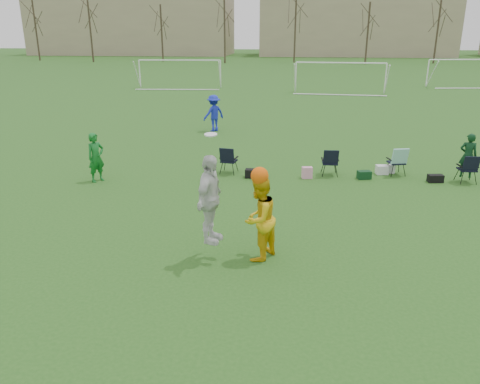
# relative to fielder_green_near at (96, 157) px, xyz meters

# --- Properties ---
(ground) EXTENTS (260.00, 260.00, 0.00)m
(ground) POSITION_rel_fielder_green_near_xyz_m (6.23, -6.28, -0.83)
(ground) COLOR #25571B
(ground) RESTS_ON ground
(fielder_green_near) EXTENTS (0.67, 0.73, 1.67)m
(fielder_green_near) POSITION_rel_fielder_green_near_xyz_m (0.00, 0.00, 0.00)
(fielder_green_near) COLOR #136C23
(fielder_green_near) RESTS_ON ground
(fielder_blue) EXTENTS (1.32, 1.31, 1.83)m
(fielder_blue) POSITION_rel_fielder_green_near_xyz_m (2.51, 8.82, 0.08)
(fielder_blue) COLOR #1A28C3
(fielder_blue) RESTS_ON ground
(center_contest) EXTENTS (1.94, 1.41, 2.87)m
(center_contest) POSITION_rel_fielder_green_near_xyz_m (5.43, -5.18, 0.36)
(center_contest) COLOR silver
(center_contest) RESTS_ON ground
(sideline_setup) EXTENTS (8.79, 1.46, 1.66)m
(sideline_setup) POSITION_rel_fielder_green_near_xyz_m (9.28, 1.55, -0.32)
(sideline_setup) COLOR #0E3319
(sideline_setup) RESTS_ON ground
(goal_left) EXTENTS (7.39, 0.76, 2.46)m
(goal_left) POSITION_rel_fielder_green_near_xyz_m (-3.77, 27.72, 1.09)
(goal_left) COLOR white
(goal_left) RESTS_ON ground
(goal_mid) EXTENTS (7.40, 0.63, 2.46)m
(goal_mid) POSITION_rel_fielder_green_near_xyz_m (10.23, 25.72, 1.09)
(goal_mid) COLOR white
(goal_mid) RESTS_ON ground
(goal_right) EXTENTS (7.35, 1.14, 2.46)m
(goal_right) POSITION_rel_fielder_green_near_xyz_m (22.23, 31.72, 1.09)
(goal_right) COLOR white
(goal_right) RESTS_ON ground
(tree_line) EXTENTS (110.28, 3.28, 11.40)m
(tree_line) POSITION_rel_fielder_green_near_xyz_m (6.47, 63.57, 4.26)
(tree_line) COLOR #382B21
(tree_line) RESTS_ON ground
(building_row) EXTENTS (126.00, 16.00, 13.00)m
(building_row) POSITION_rel_fielder_green_near_xyz_m (12.96, 89.72, 5.16)
(building_row) COLOR tan
(building_row) RESTS_ON ground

